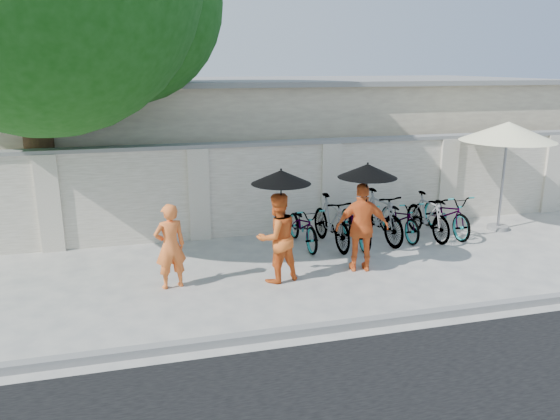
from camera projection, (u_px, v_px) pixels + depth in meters
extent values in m
plane|color=beige|center=(281.00, 288.00, 9.36)|extent=(80.00, 80.00, 0.00)
cube|color=gray|center=(312.00, 330.00, 7.76)|extent=(40.00, 0.16, 0.12)
cube|color=white|center=(287.00, 188.00, 12.34)|extent=(20.00, 0.30, 2.00)
cube|color=beige|center=(285.00, 139.00, 15.98)|extent=(14.00, 6.00, 3.20)
cylinder|color=#4E361D|center=(38.00, 139.00, 11.38)|extent=(0.60, 0.60, 4.40)
sphere|color=#21581B|center=(123.00, 3.00, 10.88)|extent=(4.00, 4.00, 4.00)
imported|color=orange|center=(170.00, 246.00, 9.20)|extent=(0.61, 0.47, 1.48)
imported|color=orange|center=(277.00, 238.00, 9.48)|extent=(0.92, 0.80, 1.59)
cylinder|color=black|center=(281.00, 205.00, 9.26)|extent=(0.02, 0.02, 0.98)
cone|color=black|center=(281.00, 177.00, 9.14)|extent=(1.02, 1.02, 0.23)
imported|color=orange|center=(362.00, 228.00, 9.96)|extent=(1.04, 0.61, 1.65)
cylinder|color=black|center=(366.00, 197.00, 9.74)|extent=(0.02, 0.02, 0.96)
cone|color=black|center=(368.00, 171.00, 9.62)|extent=(1.06, 1.06, 0.24)
cylinder|color=gray|center=(498.00, 228.00, 12.66)|extent=(0.47, 0.47, 0.09)
cylinder|color=gray|center=(502.00, 182.00, 12.38)|extent=(0.06, 0.06, 2.23)
cone|color=#FFF7BE|center=(508.00, 131.00, 12.08)|extent=(2.74, 2.74, 0.43)
imported|color=gray|center=(303.00, 226.00, 11.42)|extent=(0.66, 1.71, 0.89)
imported|color=gray|center=(331.00, 221.00, 11.38)|extent=(0.63, 1.82, 1.08)
imported|color=gray|center=(356.00, 222.00, 11.55)|extent=(0.73, 1.84, 0.95)
imported|color=gray|center=(379.00, 216.00, 11.74)|extent=(0.77, 1.90, 1.11)
imported|color=gray|center=(400.00, 218.00, 12.00)|extent=(0.63, 1.68, 0.87)
imported|color=gray|center=(428.00, 216.00, 11.96)|extent=(0.58, 1.68, 0.99)
imported|color=gray|center=(447.00, 213.00, 12.24)|extent=(0.68, 1.84, 0.96)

